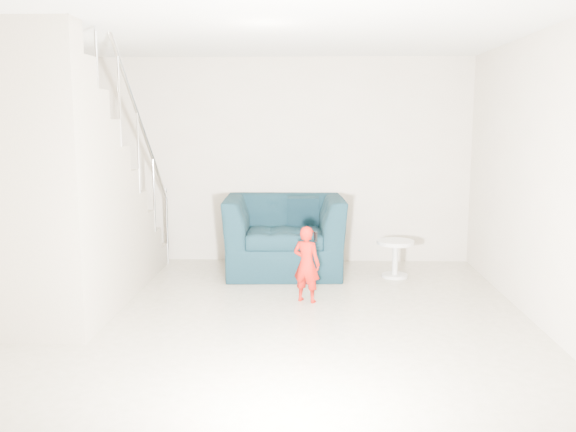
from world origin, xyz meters
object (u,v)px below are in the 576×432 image
(staircase, at_px, (70,215))
(armchair, at_px, (284,234))
(toddler, at_px, (307,264))
(side_table, at_px, (395,252))

(staircase, bearing_deg, armchair, 37.19)
(armchair, height_order, toddler, armchair)
(toddler, height_order, staircase, staircase)
(staircase, bearing_deg, side_table, 21.41)
(armchair, relative_size, staircase, 0.40)
(toddler, relative_size, staircase, 0.22)
(toddler, distance_m, staircase, 2.43)
(armchair, distance_m, toddler, 1.32)
(toddler, bearing_deg, side_table, -111.17)
(armchair, bearing_deg, toddler, -80.05)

